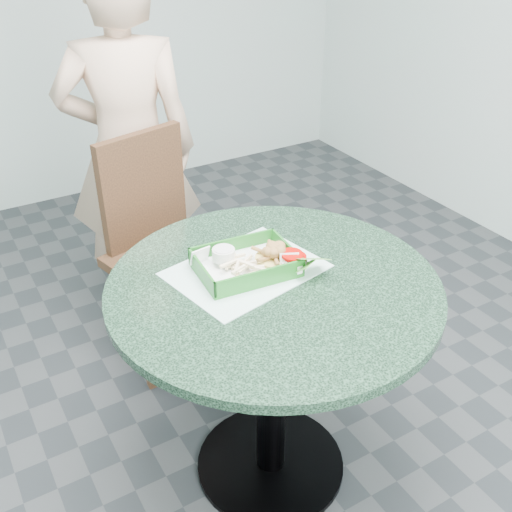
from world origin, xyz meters
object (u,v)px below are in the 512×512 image
crab_sandwich (274,257)px  food_basket (246,272)px  sauce_ramekin (223,261)px  dining_chair (156,235)px  diner_person (129,145)px  cafe_table (273,335)px

crab_sandwich → food_basket: bearing=168.4°
food_basket → sauce_ramekin: 0.07m
dining_chair → crab_sandwich: (0.09, -0.75, 0.27)m
crab_sandwich → sauce_ramekin: size_ratio=1.70×
dining_chair → diner_person: size_ratio=0.58×
diner_person → crab_sandwich: size_ratio=14.40×
dining_chair → sauce_ramekin: dining_chair is taller
diner_person → crab_sandwich: (0.05, -1.04, -0.01)m
dining_chair → crab_sandwich: 0.80m
food_basket → sauce_ramekin: size_ratio=4.21×
food_basket → crab_sandwich: bearing=-11.6°
cafe_table → diner_person: 1.14m
dining_chair → food_basket: (0.00, -0.73, 0.24)m
cafe_table → sauce_ramekin: bearing=126.0°
dining_chair → food_basket: size_ratio=3.36×
crab_sandwich → sauce_ramekin: (-0.14, 0.06, 0.00)m
dining_chair → crab_sandwich: dining_chair is taller
dining_chair → diner_person: (0.03, 0.30, 0.27)m
diner_person → food_basket: bearing=107.8°
cafe_table → diner_person: diner_person is taller
sauce_ramekin → diner_person: bearing=85.3°
dining_chair → crab_sandwich: bearing=-98.0°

